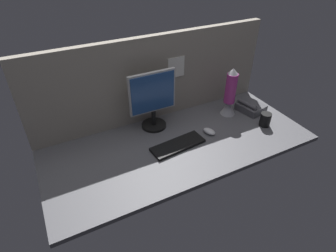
{
  "coord_description": "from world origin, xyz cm",
  "views": [
    {
      "loc": [
        -75.01,
        -130.85,
        119.4
      ],
      "look_at": [
        -2.79,
        0.0,
        14.0
      ],
      "focal_mm": 30.04,
      "sensor_mm": 36.0,
      "label": 1
    }
  ],
  "objects_px": {
    "lava_lamp": "(230,96)",
    "desk_phone": "(251,107)",
    "monitor": "(153,99)",
    "mouse": "(209,131)",
    "keyboard": "(178,145)",
    "mug_black_travel": "(265,120)"
  },
  "relations": [
    {
      "from": "mug_black_travel",
      "to": "mouse",
      "type": "bearing_deg",
      "value": 166.44
    },
    {
      "from": "mouse",
      "to": "desk_phone",
      "type": "height_order",
      "value": "desk_phone"
    },
    {
      "from": "monitor",
      "to": "keyboard",
      "type": "xyz_separation_m",
      "value": [
        0.04,
        -0.29,
        -0.22
      ]
    },
    {
      "from": "monitor",
      "to": "desk_phone",
      "type": "distance_m",
      "value": 0.81
    },
    {
      "from": "mug_black_travel",
      "to": "desk_phone",
      "type": "distance_m",
      "value": 0.21
    },
    {
      "from": "lava_lamp",
      "to": "mouse",
      "type": "bearing_deg",
      "value": -150.63
    },
    {
      "from": "keyboard",
      "to": "desk_phone",
      "type": "height_order",
      "value": "desk_phone"
    },
    {
      "from": "mug_black_travel",
      "to": "monitor",
      "type": "bearing_deg",
      "value": 153.17
    },
    {
      "from": "mouse",
      "to": "desk_phone",
      "type": "distance_m",
      "value": 0.48
    },
    {
      "from": "monitor",
      "to": "mouse",
      "type": "distance_m",
      "value": 0.46
    },
    {
      "from": "keyboard",
      "to": "desk_phone",
      "type": "distance_m",
      "value": 0.74
    },
    {
      "from": "keyboard",
      "to": "lava_lamp",
      "type": "height_order",
      "value": "lava_lamp"
    },
    {
      "from": "monitor",
      "to": "mouse",
      "type": "xyz_separation_m",
      "value": [
        0.31,
        -0.27,
        -0.21
      ]
    },
    {
      "from": "mug_black_travel",
      "to": "lava_lamp",
      "type": "xyz_separation_m",
      "value": [
        -0.14,
        0.26,
        0.11
      ]
    },
    {
      "from": "monitor",
      "to": "keyboard",
      "type": "height_order",
      "value": "monitor"
    },
    {
      "from": "monitor",
      "to": "mug_black_travel",
      "type": "xyz_separation_m",
      "value": [
        0.73,
        -0.37,
        -0.18
      ]
    },
    {
      "from": "monitor",
      "to": "lava_lamp",
      "type": "bearing_deg",
      "value": -10.86
    },
    {
      "from": "lava_lamp",
      "to": "desk_phone",
      "type": "bearing_deg",
      "value": -14.59
    },
    {
      "from": "monitor",
      "to": "mug_black_travel",
      "type": "relative_size",
      "value": 4.17
    },
    {
      "from": "monitor",
      "to": "mug_black_travel",
      "type": "height_order",
      "value": "monitor"
    },
    {
      "from": "keyboard",
      "to": "mouse",
      "type": "bearing_deg",
      "value": -0.34
    },
    {
      "from": "monitor",
      "to": "lava_lamp",
      "type": "relative_size",
      "value": 1.12
    }
  ]
}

